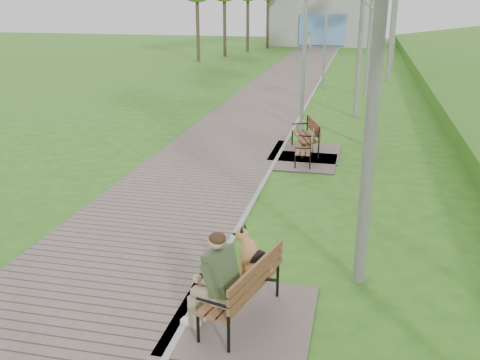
# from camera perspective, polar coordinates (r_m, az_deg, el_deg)

# --- Properties ---
(walkway) EXTENTS (3.50, 67.00, 0.04)m
(walkway) POSITION_cam_1_polar(r_m,az_deg,el_deg) (22.52, 2.52, 7.94)
(walkway) COLOR #6E5F59
(walkway) RESTS_ON ground
(kerb) EXTENTS (0.10, 67.00, 0.05)m
(kerb) POSITION_cam_1_polar(r_m,az_deg,el_deg) (22.28, 6.99, 7.71)
(kerb) COLOR #999993
(kerb) RESTS_ON ground
(building_north) EXTENTS (10.00, 5.20, 4.00)m
(building_north) POSITION_cam_1_polar(r_m,az_deg,el_deg) (51.40, 9.03, 16.26)
(building_north) COLOR #9E9E99
(building_north) RESTS_ON ground
(bench_main) EXTENTS (1.97, 2.18, 1.71)m
(bench_main) POSITION_cam_1_polar(r_m,az_deg,el_deg) (7.61, -0.46, -11.78)
(bench_main) COLOR #6E5F59
(bench_main) RESTS_ON ground
(bench_second) EXTENTS (1.68, 1.86, 1.03)m
(bench_second) POSITION_cam_1_polar(r_m,az_deg,el_deg) (14.83, 6.85, 2.54)
(bench_second) COLOR #6E5F59
(bench_second) RESTS_ON ground
(bench_third) EXTENTS (1.96, 2.17, 1.20)m
(bench_third) POSITION_cam_1_polar(r_m,az_deg,el_deg) (15.77, 6.93, 3.69)
(bench_third) COLOR #6E5F59
(bench_third) RESTS_ON ground
(lamp_post_second) EXTENTS (0.20, 0.20, 5.29)m
(lamp_post_second) POSITION_cam_1_polar(r_m,az_deg,el_deg) (18.18, 6.83, 12.96)
(lamp_post_second) COLOR #999BA0
(lamp_post_second) RESTS_ON ground
(lamp_post_third) EXTENTS (0.17, 0.17, 4.46)m
(lamp_post_third) POSITION_cam_1_polar(r_m,az_deg,el_deg) (26.83, 9.04, 14.00)
(lamp_post_third) COLOR #999BA0
(lamp_post_third) RESTS_ON ground
(pedestrian_near) EXTENTS (0.71, 0.54, 1.76)m
(pedestrian_near) POSITION_cam_1_polar(r_m,az_deg,el_deg) (44.89, 7.28, 14.52)
(pedestrian_near) COLOR silver
(pedestrian_near) RESTS_ON ground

